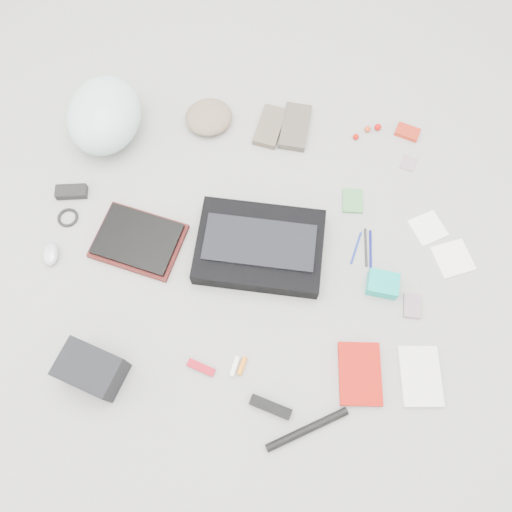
{
  "coord_description": "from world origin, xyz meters",
  "views": [
    {
      "loc": [
        -0.0,
        -0.66,
        1.74
      ],
      "look_at": [
        0.0,
        0.0,
        0.05
      ],
      "focal_mm": 35.0,
      "sensor_mm": 36.0,
      "label": 1
    }
  ],
  "objects_px": {
    "messenger_bag": "(260,247)",
    "accordion_wallet": "(383,284)",
    "laptop": "(138,239)",
    "camera_bag": "(92,369)",
    "bike_helmet": "(104,115)",
    "book_red": "(360,374)"
  },
  "relations": [
    {
      "from": "messenger_bag",
      "to": "accordion_wallet",
      "type": "distance_m",
      "value": 0.47
    },
    {
      "from": "laptop",
      "to": "camera_bag",
      "type": "height_order",
      "value": "camera_bag"
    },
    {
      "from": "laptop",
      "to": "bike_helmet",
      "type": "bearing_deg",
      "value": 125.94
    },
    {
      "from": "bike_helmet",
      "to": "book_red",
      "type": "xyz_separation_m",
      "value": [
        0.95,
        -0.99,
        -0.1
      ]
    },
    {
      "from": "messenger_bag",
      "to": "accordion_wallet",
      "type": "xyz_separation_m",
      "value": [
        0.44,
        -0.14,
        -0.01
      ]
    },
    {
      "from": "bike_helmet",
      "to": "camera_bag",
      "type": "height_order",
      "value": "bike_helmet"
    },
    {
      "from": "book_red",
      "to": "camera_bag",
      "type": "bearing_deg",
      "value": -178.99
    },
    {
      "from": "bike_helmet",
      "to": "camera_bag",
      "type": "xyz_separation_m",
      "value": [
        0.05,
        -0.99,
        -0.04
      ]
    },
    {
      "from": "laptop",
      "to": "accordion_wallet",
      "type": "relative_size",
      "value": 2.69
    },
    {
      "from": "camera_bag",
      "to": "laptop",
      "type": "bearing_deg",
      "value": 101.18
    },
    {
      "from": "laptop",
      "to": "accordion_wallet",
      "type": "height_order",
      "value": "accordion_wallet"
    },
    {
      "from": "messenger_bag",
      "to": "book_red",
      "type": "xyz_separation_m",
      "value": [
        0.34,
        -0.46,
        -0.03
      ]
    },
    {
      "from": "laptop",
      "to": "camera_bag",
      "type": "distance_m",
      "value": 0.5
    },
    {
      "from": "laptop",
      "to": "accordion_wallet",
      "type": "bearing_deg",
      "value": 7.42
    },
    {
      "from": "book_red",
      "to": "accordion_wallet",
      "type": "xyz_separation_m",
      "value": [
        0.1,
        0.32,
        0.02
      ]
    },
    {
      "from": "accordion_wallet",
      "to": "camera_bag",
      "type": "bearing_deg",
      "value": -150.68
    },
    {
      "from": "bike_helmet",
      "to": "book_red",
      "type": "distance_m",
      "value": 1.38
    },
    {
      "from": "camera_bag",
      "to": "book_red",
      "type": "relative_size",
      "value": 0.93
    },
    {
      "from": "bike_helmet",
      "to": "accordion_wallet",
      "type": "bearing_deg",
      "value": -26.23
    },
    {
      "from": "laptop",
      "to": "bike_helmet",
      "type": "relative_size",
      "value": 0.82
    },
    {
      "from": "laptop",
      "to": "accordion_wallet",
      "type": "distance_m",
      "value": 0.92
    },
    {
      "from": "messenger_bag",
      "to": "laptop",
      "type": "height_order",
      "value": "messenger_bag"
    }
  ]
}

